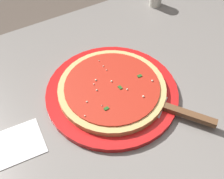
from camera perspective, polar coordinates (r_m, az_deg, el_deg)
The scene contains 5 objects.
restaurant_table at distance 0.90m, azimuth 0.39°, elevation -5.53°, with size 1.12×0.76×0.74m.
serving_plate at distance 0.77m, azimuth -0.00°, elevation -0.60°, with size 0.35×0.35×0.02m, color red.
pizza at distance 0.76m, azimuth 0.00°, elevation 0.23°, with size 0.28×0.28×0.02m.
pizza_server at distance 0.74m, azimuth 11.85°, elevation -3.93°, with size 0.17×0.20×0.01m.
napkin_folded_right at distance 0.73m, azimuth -18.56°, elevation -10.20°, with size 0.14×0.10×0.00m, color white.
Camera 1 is at (0.26, 0.44, 1.34)m, focal length 47.13 mm.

